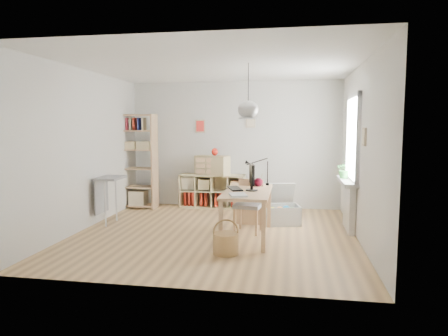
% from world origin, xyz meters
% --- Properties ---
extents(ground, '(4.50, 4.50, 0.00)m').
position_xyz_m(ground, '(0.00, 0.00, 0.00)').
color(ground, tan).
rests_on(ground, ground).
extents(room_shell, '(4.50, 4.50, 4.50)m').
position_xyz_m(room_shell, '(0.55, -0.15, 2.00)').
color(room_shell, white).
rests_on(room_shell, ground).
extents(window_unit, '(0.07, 1.16, 1.46)m').
position_xyz_m(window_unit, '(2.23, 0.60, 1.55)').
color(window_unit, white).
rests_on(window_unit, ground).
extents(radiator, '(0.10, 0.80, 0.80)m').
position_xyz_m(radiator, '(2.19, 0.60, 0.40)').
color(radiator, silver).
rests_on(radiator, ground).
extents(windowsill, '(0.22, 1.20, 0.06)m').
position_xyz_m(windowsill, '(2.14, 0.60, 0.83)').
color(windowsill, silver).
rests_on(windowsill, radiator).
extents(desk, '(0.70, 1.50, 0.75)m').
position_xyz_m(desk, '(0.55, -0.15, 0.66)').
color(desk, tan).
rests_on(desk, ground).
extents(cube_shelf, '(1.40, 0.38, 0.72)m').
position_xyz_m(cube_shelf, '(-0.47, 2.08, 0.30)').
color(cube_shelf, tan).
rests_on(cube_shelf, ground).
extents(tall_bookshelf, '(0.80, 0.38, 2.00)m').
position_xyz_m(tall_bookshelf, '(-2.04, 1.80, 1.09)').
color(tall_bookshelf, tan).
rests_on(tall_bookshelf, ground).
extents(side_table, '(0.40, 0.55, 0.85)m').
position_xyz_m(side_table, '(-2.04, 0.35, 0.67)').
color(side_table, '#9C9C9F').
rests_on(side_table, ground).
extents(chair, '(0.47, 0.47, 0.87)m').
position_xyz_m(chair, '(0.53, 0.22, 0.49)').
color(chair, '#9C9C9F').
rests_on(chair, ground).
extents(wicker_basket, '(0.35, 0.35, 0.49)m').
position_xyz_m(wicker_basket, '(0.35, -1.00, 0.16)').
color(wicker_basket, '#9C7746').
rests_on(wicker_basket, ground).
extents(storage_chest, '(0.81, 0.87, 0.70)m').
position_xyz_m(storage_chest, '(1.04, 0.88, 0.23)').
color(storage_chest, silver).
rests_on(storage_chest, ground).
extents(monitor, '(0.19, 0.48, 0.42)m').
position_xyz_m(monitor, '(0.61, -0.14, 0.98)').
color(monitor, black).
rests_on(monitor, desk).
extents(keyboard, '(0.31, 0.48, 0.02)m').
position_xyz_m(keyboard, '(0.34, -0.06, 0.76)').
color(keyboard, black).
rests_on(keyboard, desk).
extents(task_lamp, '(0.41, 0.15, 0.43)m').
position_xyz_m(task_lamp, '(0.62, 0.42, 1.05)').
color(task_lamp, black).
rests_on(task_lamp, desk).
extents(yarn_ball, '(0.15, 0.15, 0.15)m').
position_xyz_m(yarn_ball, '(0.68, 0.28, 0.82)').
color(yarn_ball, '#4D0A1C').
rests_on(yarn_ball, desk).
extents(paper_tray, '(0.31, 0.35, 0.03)m').
position_xyz_m(paper_tray, '(0.47, -0.64, 0.76)').
color(paper_tray, silver).
rests_on(paper_tray, desk).
extents(drawer_chest, '(0.77, 0.53, 0.40)m').
position_xyz_m(drawer_chest, '(-0.45, 2.04, 0.92)').
color(drawer_chest, tan).
rests_on(drawer_chest, cube_shelf).
extents(red_vase, '(0.14, 0.14, 0.16)m').
position_xyz_m(red_vase, '(-0.39, 2.04, 1.21)').
color(red_vase, '#A7190D').
rests_on(red_vase, drawer_chest).
extents(potted_plant, '(0.28, 0.24, 0.31)m').
position_xyz_m(potted_plant, '(2.12, 0.76, 1.01)').
color(potted_plant, '#296E2C').
rests_on(potted_plant, windowsill).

